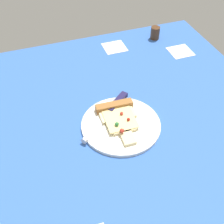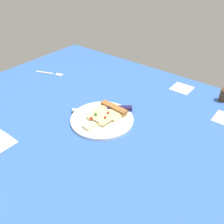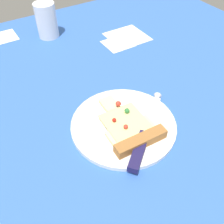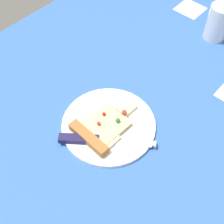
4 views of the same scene
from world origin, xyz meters
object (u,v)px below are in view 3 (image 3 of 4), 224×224
(pizza_slice, at_px, (130,128))
(plate, at_px, (123,125))
(napkin, at_px, (127,36))
(drinking_glass, at_px, (46,20))
(knife, at_px, (144,135))

(pizza_slice, bearing_deg, plate, 90.29)
(napkin, bearing_deg, plate, -125.63)
(pizza_slice, height_order, drinking_glass, drinking_glass)
(plate, xyz_separation_m, drinking_glass, (0.02, 0.49, 0.05))
(plate, xyz_separation_m, napkin, (0.25, 0.34, -0.00))
(pizza_slice, bearing_deg, napkin, 58.76)
(plate, distance_m, drinking_glass, 0.50)
(pizza_slice, bearing_deg, drinking_glass, 90.75)
(plate, distance_m, knife, 0.06)
(plate, relative_size, pizza_slice, 1.37)
(knife, distance_m, napkin, 0.46)
(drinking_glass, bearing_deg, napkin, -33.29)
(plate, distance_m, napkin, 0.42)
(plate, xyz_separation_m, knife, (0.02, -0.06, 0.01))
(knife, height_order, drinking_glass, drinking_glass)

